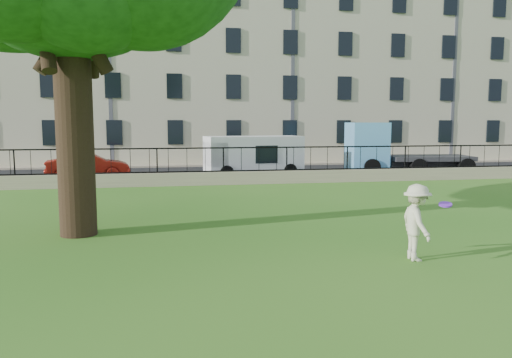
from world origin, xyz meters
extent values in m
plane|color=#2E6C19|center=(0.00, 0.00, 0.00)|extent=(120.00, 120.00, 0.00)
cube|color=gray|center=(0.00, 12.00, 0.30)|extent=(50.00, 0.40, 0.60)
cube|color=black|center=(0.00, 12.00, 0.63)|extent=(50.00, 0.05, 0.06)
cube|color=black|center=(0.00, 12.00, 1.70)|extent=(50.00, 0.05, 0.06)
cube|color=black|center=(0.00, 16.70, 0.01)|extent=(60.00, 9.00, 0.01)
cube|color=gray|center=(0.00, 21.90, 0.06)|extent=(60.00, 1.40, 0.12)
cube|color=#C1BA99|center=(0.00, 27.60, 6.50)|extent=(56.00, 10.00, 13.00)
cylinder|color=black|center=(-4.87, 2.44, 2.53)|extent=(0.92, 0.92, 5.06)
imported|color=beige|center=(2.50, -1.31, 0.81)|extent=(0.67, 1.08, 1.61)
cylinder|color=#7425D3|center=(3.04, -1.47, 1.20)|extent=(0.31, 0.30, 0.12)
imported|color=maroon|center=(-6.46, 15.40, 0.67)|extent=(4.18, 1.89, 1.33)
cube|color=white|center=(2.00, 15.34, 1.06)|extent=(5.28, 2.61, 2.13)
cube|color=#60ABE2|center=(10.90, 15.40, 1.42)|extent=(7.02, 3.20, 2.84)
camera|label=1|loc=(-2.65, -10.77, 2.90)|focal=35.00mm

